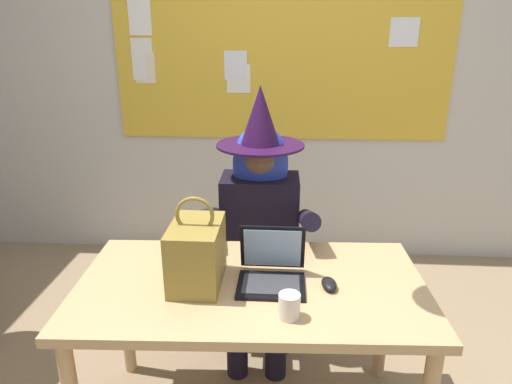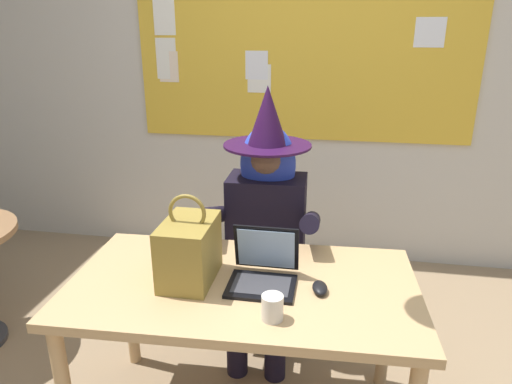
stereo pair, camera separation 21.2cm
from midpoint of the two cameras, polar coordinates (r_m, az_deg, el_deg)
The scene contains 8 objects.
wall_back_bulletin at distance 3.45m, azimuth 7.58°, elevation 13.03°, with size 5.65×1.97×2.65m.
desk_main at distance 1.98m, azimuth 1.48°, elevation -13.35°, with size 1.47×0.83×0.74m.
chair_at_desk at distance 2.70m, azimuth 3.83°, elevation -7.27°, with size 0.43×0.43×0.91m.
person_costumed at distance 2.46m, azimuth 3.62°, elevation -2.49°, with size 0.60×0.70×1.46m.
laptop at distance 1.92m, azimuth 3.98°, elevation -9.82°, with size 0.27×0.26×0.22m.
computer_mouse at distance 1.90m, azimuth 11.18°, elevation -11.67°, with size 0.06×0.10×0.03m, color black.
handbag at distance 1.90m, azimuth -5.13°, elevation -7.26°, with size 0.20×0.30×0.38m.
coffee_mug at distance 1.70m, azimuth 5.72°, elevation -14.16°, with size 0.08×0.08×0.10m, color silver.
Camera 2 is at (0.26, -1.63, 1.73)m, focal length 32.25 mm.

